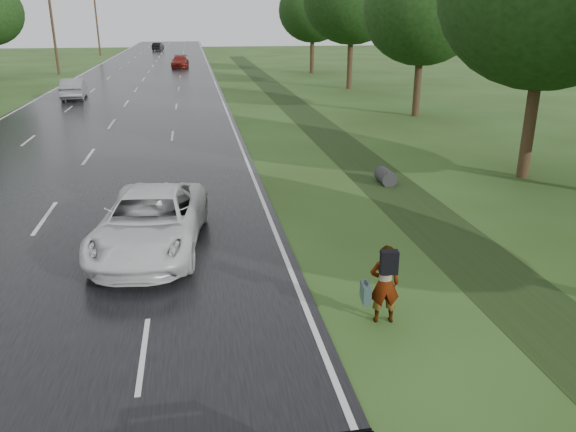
% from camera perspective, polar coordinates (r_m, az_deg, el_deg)
% --- Properties ---
extents(road, '(14.00, 180.00, 0.04)m').
position_cam_1_polar(road, '(54.60, -14.72, 12.92)').
color(road, black).
rests_on(road, ground).
extents(edge_stripe_east, '(0.12, 180.00, 0.01)m').
position_cam_1_polar(edge_stripe_east, '(54.43, -7.45, 13.39)').
color(edge_stripe_east, silver).
rests_on(edge_stripe_east, road).
extents(edge_stripe_west, '(0.12, 180.00, 0.01)m').
position_cam_1_polar(edge_stripe_west, '(55.58, -21.82, 12.32)').
color(edge_stripe_west, silver).
rests_on(edge_stripe_west, road).
extents(center_line, '(0.12, 180.00, 0.01)m').
position_cam_1_polar(center_line, '(54.59, -14.72, 12.95)').
color(center_line, silver).
rests_on(center_line, road).
extents(drainage_ditch, '(2.20, 120.00, 0.56)m').
position_cam_1_polar(drainage_ditch, '(29.20, 4.29, 8.14)').
color(drainage_ditch, '#1D3012').
rests_on(drainage_ditch, ground).
extents(utility_pole_far, '(1.60, 0.26, 10.00)m').
position_cam_1_polar(utility_pole_far, '(65.57, -22.84, 17.66)').
color(utility_pole_far, '#3D2619').
rests_on(utility_pole_far, ground).
extents(utility_pole_distant, '(1.60, 0.26, 10.00)m').
position_cam_1_polar(utility_pole_distant, '(95.10, -18.87, 18.29)').
color(utility_pole_distant, '#3D2619').
rests_on(utility_pole_distant, ground).
extents(tree_east_c, '(7.00, 7.00, 9.29)m').
position_cam_1_polar(tree_east_c, '(35.75, 13.56, 19.63)').
color(tree_east_c, '#3D2619').
rests_on(tree_east_c, ground).
extents(tree_east_f, '(7.20, 7.20, 9.62)m').
position_cam_1_polar(tree_east_f, '(62.42, 2.52, 20.13)').
color(tree_east_f, '#3D2619').
rests_on(tree_east_f, ground).
extents(pedestrian, '(0.77, 0.72, 1.66)m').
position_cam_1_polar(pedestrian, '(11.34, 9.70, -6.74)').
color(pedestrian, '#A5998C').
rests_on(pedestrian, ground).
extents(white_pickup, '(3.17, 5.75, 1.52)m').
position_cam_1_polar(white_pickup, '(15.01, -13.77, -0.54)').
color(white_pickup, silver).
rests_on(white_pickup, road).
extents(silver_sedan, '(1.88, 4.55, 1.46)m').
position_cam_1_polar(silver_sedan, '(45.46, -20.93, 12.01)').
color(silver_sedan, gray).
rests_on(silver_sedan, road).
extents(far_car_red, '(2.12, 4.79, 1.37)m').
position_cam_1_polar(far_car_red, '(70.23, -10.91, 15.15)').
color(far_car_red, maroon).
rests_on(far_car_red, road).
extents(far_car_dark, '(2.02, 4.25, 1.35)m').
position_cam_1_polar(far_car_dark, '(106.94, -13.07, 16.43)').
color(far_car_dark, black).
rests_on(far_car_dark, road).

